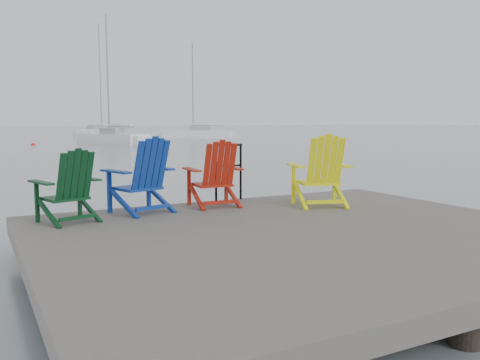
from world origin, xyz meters
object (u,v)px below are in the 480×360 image
handrail (228,166)px  buoy_a (74,194)px  chair_green (69,186)px  buoy_d (33,145)px  chair_yellow (321,171)px  sailboat_mid (100,133)px  sailboat_far (197,135)px  chair_blue (143,176)px  buoy_c (209,150)px  chair_red (215,174)px  sailboat_near (112,140)px

handrail → buoy_a: 5.80m
chair_green → buoy_d: (3.01, 33.85, -0.96)m
chair_yellow → buoy_d: chair_yellow is taller
sailboat_mid → buoy_a: bearing=-71.9°
sailboat_far → buoy_d: sailboat_far is taller
chair_blue → chair_yellow: bearing=-32.8°
buoy_d → buoy_a: bearing=-93.9°
buoy_c → handrail: bearing=-113.7°
chair_red → buoy_c: bearing=70.0°
chair_green → sailboat_near: size_ratio=0.09×
sailboat_mid → buoy_c: bearing=-60.2°
handrail → sailboat_near: (5.99, 31.80, -0.69)m
sailboat_near → buoy_c: bearing=-91.7°
chair_blue → buoy_a: 6.09m
chair_yellow → sailboat_near: bearing=100.7°
handrail → buoy_d: (0.45, 33.14, -1.04)m
chair_blue → sailboat_mid: 57.27m
sailboat_near → sailboat_far: 14.74m
chair_yellow → buoy_d: 34.35m
chair_blue → buoy_c: (10.97, 21.94, -1.02)m
chair_blue → sailboat_far: 45.91m
chair_blue → buoy_c: 24.55m
chair_green → sailboat_mid: (12.95, 56.23, -0.60)m
buoy_a → chair_blue: bearing=-91.0°
chair_red → sailboat_near: size_ratio=0.10×
chair_green → buoy_a: chair_green is taller
chair_blue → buoy_d: 33.70m
chair_yellow → buoy_a: bearing=128.9°
handrail → sailboat_mid: size_ratio=0.07×
buoy_a → buoy_c: size_ratio=1.14×
chair_yellow → sailboat_far: bearing=88.7°
sailboat_mid → buoy_d: sailboat_mid is taller
chair_red → buoy_a: (-0.99, 6.00, -0.99)m
handrail → sailboat_mid: (10.39, 55.53, -0.69)m
chair_blue → buoy_d: (2.00, 33.62, -1.02)m
sailboat_near → chair_yellow: bearing=-118.8°
chair_green → chair_blue: size_ratio=0.88×
chair_green → chair_blue: (1.01, 0.22, 0.06)m
chair_green → buoy_a: 6.40m
handrail → buoy_d: size_ratio=2.78×
chair_red → sailboat_far: sailboat_far is taller
chair_green → chair_yellow: bearing=-24.6°
chair_blue → buoy_d: chair_blue is taller
sailboat_mid → sailboat_near: bearing=-69.1°
chair_green → buoy_a: (1.12, 6.23, -0.96)m
chair_blue → buoy_d: bearing=69.8°
chair_red → sailboat_mid: size_ratio=0.07×
chair_blue → buoy_a: bearing=72.2°
chair_yellow → chair_blue: bearing=-176.5°
sailboat_far → sailboat_near: bearing=161.3°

